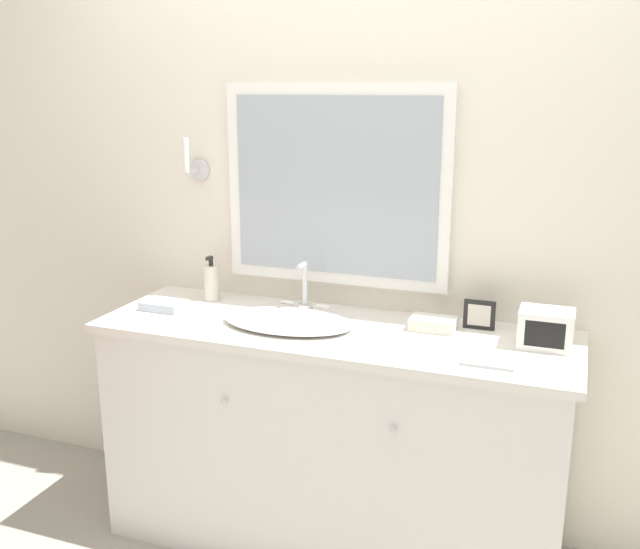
# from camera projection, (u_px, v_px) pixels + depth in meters

# --- Properties ---
(wall_back) EXTENTS (8.00, 0.18, 2.55)m
(wall_back) POSITION_uv_depth(u_px,v_px,m) (359.00, 214.00, 2.82)
(wall_back) COLOR silver
(wall_back) RESTS_ON ground_plane
(vanity_counter) EXTENTS (1.77, 0.58, 0.90)m
(vanity_counter) POSITION_uv_depth(u_px,v_px,m) (332.00, 438.00, 2.75)
(vanity_counter) COLOR silver
(vanity_counter) RESTS_ON ground_plane
(sink_basin) EXTENTS (0.51, 0.36, 0.21)m
(sink_basin) POSITION_uv_depth(u_px,v_px,m) (289.00, 320.00, 2.66)
(sink_basin) COLOR white
(sink_basin) RESTS_ON vanity_counter
(soap_bottle) EXTENTS (0.06, 0.06, 0.19)m
(soap_bottle) POSITION_uv_depth(u_px,v_px,m) (212.00, 282.00, 2.96)
(soap_bottle) COLOR beige
(soap_bottle) RESTS_ON vanity_counter
(appliance_box) EXTENTS (0.18, 0.14, 0.13)m
(appliance_box) POSITION_uv_depth(u_px,v_px,m) (546.00, 329.00, 2.42)
(appliance_box) COLOR white
(appliance_box) RESTS_ON vanity_counter
(picture_frame) EXTENTS (0.11, 0.01, 0.11)m
(picture_frame) POSITION_uv_depth(u_px,v_px,m) (479.00, 315.00, 2.61)
(picture_frame) COLOR black
(picture_frame) RESTS_ON vanity_counter
(hand_towel_near_sink) EXTENTS (0.17, 0.11, 0.03)m
(hand_towel_near_sink) POSITION_uv_depth(u_px,v_px,m) (163.00, 305.00, 2.85)
(hand_towel_near_sink) COLOR #A8B7C6
(hand_towel_near_sink) RESTS_ON vanity_counter
(hand_towel_far_corner) EXTENTS (0.16, 0.11, 0.04)m
(hand_towel_far_corner) POSITION_uv_depth(u_px,v_px,m) (433.00, 324.00, 2.61)
(hand_towel_far_corner) COLOR silver
(hand_towel_far_corner) RESTS_ON vanity_counter
(metal_tray) EXTENTS (0.17, 0.10, 0.01)m
(metal_tray) POSITION_uv_depth(u_px,v_px,m) (488.00, 362.00, 2.29)
(metal_tray) COLOR #ADADB2
(metal_tray) RESTS_ON vanity_counter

